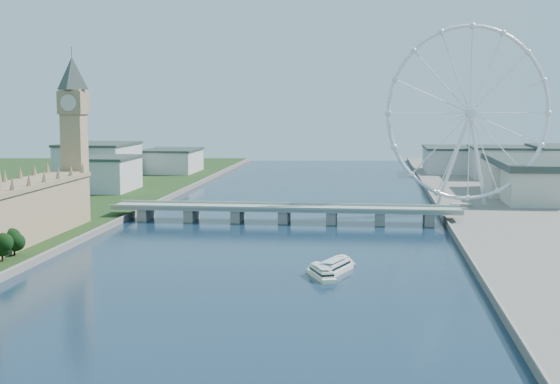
# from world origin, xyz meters

# --- Properties ---
(big_ben) EXTENTS (20.02, 20.02, 110.00)m
(big_ben) POSITION_xyz_m (-128.00, 278.00, 66.57)
(big_ben) COLOR tan
(big_ben) RESTS_ON ground
(westminster_bridge) EXTENTS (220.00, 22.00, 9.50)m
(westminster_bridge) POSITION_xyz_m (0.00, 300.00, 6.63)
(westminster_bridge) COLOR gray
(westminster_bridge) RESTS_ON ground
(london_eye) EXTENTS (113.60, 39.12, 124.30)m
(london_eye) POSITION_xyz_m (119.98, 355.08, 67.52)
(london_eye) COLOR silver
(london_eye) RESTS_ON ground
(county_hall) EXTENTS (54.00, 144.00, 35.00)m
(county_hall) POSITION_xyz_m (175.00, 430.00, 0.00)
(county_hall) COLOR beige
(county_hall) RESTS_ON ground
(city_skyline) EXTENTS (505.00, 280.00, 32.00)m
(city_skyline) POSITION_xyz_m (39.22, 560.08, 16.96)
(city_skyline) COLOR beige
(city_skyline) RESTS_ON ground
(tour_boat_near) EXTENTS (15.80, 26.64, 5.72)m
(tour_boat_near) POSITION_xyz_m (33.54, 145.16, 0.00)
(tour_boat_near) COLOR #EEF3C9
(tour_boat_near) RESTS_ON ground
(tour_boat_far) EXTENTS (17.64, 30.93, 6.66)m
(tour_boat_far) POSITION_xyz_m (38.71, 155.85, 0.00)
(tour_boat_far) COLOR silver
(tour_boat_far) RESTS_ON ground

